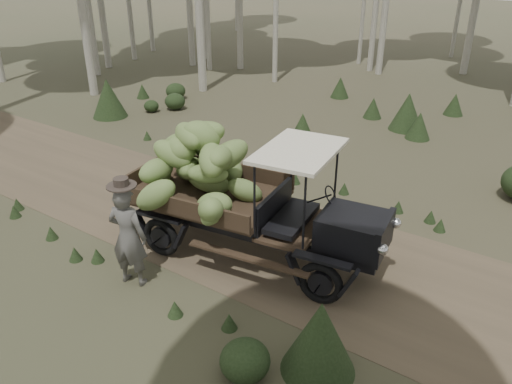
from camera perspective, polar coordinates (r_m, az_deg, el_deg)
ground at (r=11.84m, az=-7.34°, el=-2.43°), size 120.00×120.00×0.00m
dirt_track at (r=11.84m, az=-7.34°, el=-2.41°), size 70.00×4.00×0.01m
banana_truck at (r=9.76m, az=-3.95°, el=1.68°), size 5.54×2.97×2.76m
farmer at (r=9.23m, az=-14.42°, el=-4.81°), size 0.82×0.65×2.13m
undergrowth at (r=10.91m, az=-16.35°, el=-2.86°), size 20.73×22.36×1.40m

